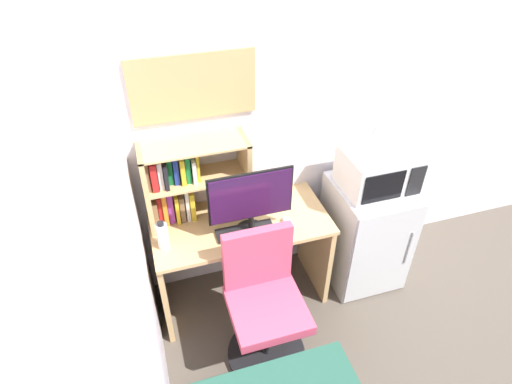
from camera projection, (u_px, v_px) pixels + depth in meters
name	position (u px, v px, depth m)	size (l,w,h in m)	color
wall_back	(407.00, 102.00, 3.09)	(6.40, 0.04, 2.60)	silver
desk	(241.00, 247.00, 3.02)	(1.20, 0.58, 0.76)	tan
hutch_bookshelf	(182.00, 181.00, 2.75)	(0.68, 0.27, 0.56)	tan
monitor	(251.00, 200.00, 2.64)	(0.54, 0.21, 0.47)	black
keyboard	(245.00, 231.00, 2.79)	(0.38, 0.13, 0.02)	black
computer_mouse	(287.00, 221.00, 2.85)	(0.06, 0.10, 0.04)	silver
water_bottle	(163.00, 236.00, 2.63)	(0.07, 0.07, 0.20)	silver
mini_fridge	(365.00, 232.00, 3.26)	(0.54, 0.57, 0.87)	silver
microwave	(378.00, 170.00, 2.91)	(0.48, 0.39, 0.28)	silver
desk_fan	(386.00, 133.00, 2.73)	(0.19, 0.11, 0.27)	silver
desk_chair	(264.00, 308.00, 2.71)	(0.53, 0.53, 0.97)	black
wall_corkboard	(193.00, 87.00, 2.51)	(0.75, 0.02, 0.40)	tan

